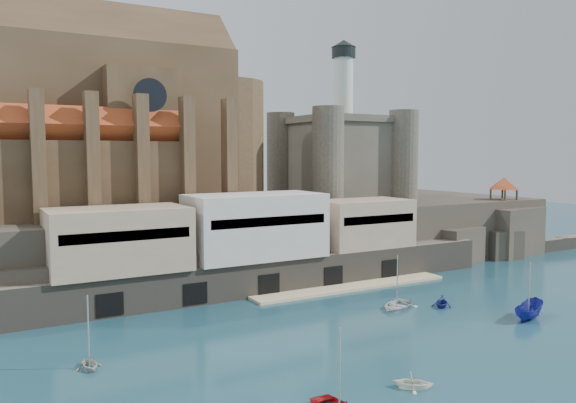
% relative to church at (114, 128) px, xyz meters
% --- Properties ---
extents(ground, '(300.00, 300.00, 0.00)m').
position_rel_church_xyz_m(ground, '(24.13, -41.85, -22.13)').
color(ground, '#17404E').
rests_on(ground, ground).
extents(promontory, '(100.00, 36.00, 10.00)m').
position_rel_church_xyz_m(promontory, '(23.94, -2.48, -17.20)').
color(promontory, '#2C2621').
rests_on(promontory, ground).
extents(quay, '(70.00, 12.00, 13.05)m').
position_rel_church_xyz_m(quay, '(13.94, -18.78, -16.06)').
color(quay, '#615A4E').
rests_on(quay, ground).
extents(church, '(47.00, 25.93, 30.51)m').
position_rel_church_xyz_m(church, '(0.00, 0.00, 0.00)').
color(church, '#453320').
rests_on(church, promontory).
extents(castle_keep, '(21.20, 21.20, 29.30)m').
position_rel_church_xyz_m(castle_keep, '(40.21, -0.78, -3.81)').
color(castle_keep, '#484338').
rests_on(castle_keep, promontory).
extents(rock_outcrop, '(14.50, 10.50, 8.70)m').
position_rel_church_xyz_m(rock_outcrop, '(66.13, -16.01, -18.11)').
color(rock_outcrop, '#2C2621').
rests_on(rock_outcrop, ground).
extents(pavilion, '(6.40, 6.40, 5.40)m').
position_rel_church_xyz_m(pavilion, '(66.13, -15.85, -9.40)').
color(pavilion, '#453320').
rests_on(pavilion, rock_outcrop).
extents(boat_1, '(3.02, 3.12, 3.13)m').
position_rel_church_xyz_m(boat_1, '(10.67, -53.16, -22.13)').
color(boat_1, white).
rests_on(boat_1, ground).
extents(boat_2, '(2.85, 2.81, 5.82)m').
position_rel_church_xyz_m(boat_2, '(34.72, -45.37, -22.13)').
color(boat_2, navy).
rests_on(boat_2, ground).
extents(boat_4, '(2.71, 1.80, 2.99)m').
position_rel_church_xyz_m(boat_4, '(-10.61, -36.40, -22.13)').
color(boat_4, beige).
rests_on(boat_4, ground).
extents(boat_6, '(3.05, 4.24, 5.83)m').
position_rel_church_xyz_m(boat_6, '(24.78, -34.81, -22.13)').
color(boat_6, silver).
rests_on(boat_6, ground).
extents(boat_7, '(3.13, 3.25, 3.25)m').
position_rel_church_xyz_m(boat_7, '(29.95, -36.96, -22.13)').
color(boat_7, navy).
rests_on(boat_7, ground).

